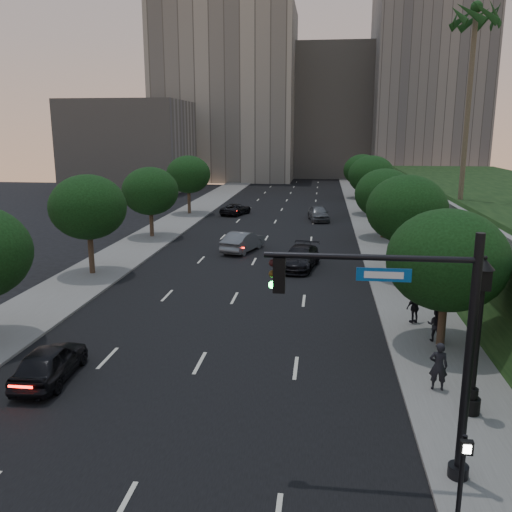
# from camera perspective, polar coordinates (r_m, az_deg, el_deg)

# --- Properties ---
(ground) EXTENTS (160.00, 160.00, 0.00)m
(ground) POSITION_cam_1_polar(r_m,az_deg,el_deg) (18.82, -9.48, -17.33)
(ground) COLOR black
(ground) RESTS_ON ground
(road_surface) EXTENTS (16.00, 140.00, 0.02)m
(road_surface) POSITION_cam_1_polar(r_m,az_deg,el_deg) (46.74, 0.87, 1.42)
(road_surface) COLOR black
(road_surface) RESTS_ON ground
(sidewalk_right) EXTENTS (4.50, 140.00, 0.15)m
(sidewalk_right) POSITION_cam_1_polar(r_m,az_deg,el_deg) (46.78, 13.45, 1.15)
(sidewalk_right) COLOR slate
(sidewalk_right) RESTS_ON ground
(sidewalk_left) EXTENTS (4.50, 140.00, 0.15)m
(sidewalk_left) POSITION_cam_1_polar(r_m,az_deg,el_deg) (48.87, -11.17, 1.76)
(sidewalk_left) COLOR slate
(sidewalk_left) RESTS_ON ground
(parapet_wall) EXTENTS (0.35, 90.00, 0.70)m
(parapet_wall) POSITION_cam_1_polar(r_m,az_deg,el_deg) (44.65, 18.19, 5.86)
(parapet_wall) COLOR slate
(parapet_wall) RESTS_ON embankment
(office_block_left) EXTENTS (26.00, 20.00, 32.00)m
(office_block_left) POSITION_cam_1_polar(r_m,az_deg,el_deg) (109.35, -3.07, 16.51)
(office_block_left) COLOR gray
(office_block_left) RESTS_ON ground
(office_block_mid) EXTENTS (22.00, 18.00, 26.00)m
(office_block_mid) POSITION_cam_1_polar(r_m,az_deg,el_deg) (117.56, 7.81, 14.71)
(office_block_mid) COLOR gray
(office_block_mid) RESTS_ON ground
(office_block_right) EXTENTS (20.00, 22.00, 36.00)m
(office_block_right) POSITION_cam_1_polar(r_m,az_deg,el_deg) (113.45, 17.47, 16.84)
(office_block_right) COLOR slate
(office_block_right) RESTS_ON ground
(office_block_filler) EXTENTS (18.00, 16.00, 14.00)m
(office_block_filler) POSITION_cam_1_polar(r_m,az_deg,el_deg) (90.95, -13.09, 11.22)
(office_block_filler) COLOR gray
(office_block_filler) RESTS_ON ground
(tree_right_a) EXTENTS (5.20, 5.20, 6.24)m
(tree_right_a) POSITION_cam_1_polar(r_m,az_deg,el_deg) (24.73, 19.47, -0.40)
(tree_right_a) COLOR #38281C
(tree_right_a) RESTS_ON ground
(tree_right_b) EXTENTS (5.20, 5.20, 6.74)m
(tree_right_b) POSITION_cam_1_polar(r_m,az_deg,el_deg) (36.26, 15.59, 4.76)
(tree_right_b) COLOR #38281C
(tree_right_b) RESTS_ON ground
(tree_right_c) EXTENTS (5.20, 5.20, 6.24)m
(tree_right_c) POSITION_cam_1_polar(r_m,az_deg,el_deg) (49.11, 13.38, 6.38)
(tree_right_c) COLOR #38281C
(tree_right_c) RESTS_ON ground
(tree_right_d) EXTENTS (5.20, 5.20, 6.74)m
(tree_right_d) POSITION_cam_1_polar(r_m,az_deg,el_deg) (62.94, 12.06, 8.30)
(tree_right_d) COLOR #38281C
(tree_right_d) RESTS_ON ground
(tree_right_e) EXTENTS (5.20, 5.20, 6.24)m
(tree_right_e) POSITION_cam_1_polar(r_m,az_deg,el_deg) (77.89, 11.12, 8.85)
(tree_right_e) COLOR #38281C
(tree_right_e) RESTS_ON ground
(tree_left_b) EXTENTS (5.00, 5.00, 6.71)m
(tree_left_b) POSITION_cam_1_polar(r_m,az_deg,el_deg) (37.11, -17.28, 4.93)
(tree_left_b) COLOR #38281C
(tree_left_b) RESTS_ON ground
(tree_left_c) EXTENTS (5.00, 5.00, 6.34)m
(tree_left_c) POSITION_cam_1_polar(r_m,az_deg,el_deg) (49.21, -11.08, 6.72)
(tree_left_c) COLOR #38281C
(tree_left_c) RESTS_ON ground
(tree_left_d) EXTENTS (5.00, 5.00, 6.71)m
(tree_left_d) POSITION_cam_1_polar(r_m,az_deg,el_deg) (62.58, -7.13, 8.52)
(tree_left_d) COLOR #38281C
(tree_left_d) RESTS_ON ground
(palm_far) EXTENTS (3.20, 3.20, 15.50)m
(palm_far) POSITION_cam_1_polar(r_m,az_deg,el_deg) (47.55, 22.12, 22.10)
(palm_far) COLOR #4C4233
(palm_far) RESTS_ON embankment
(traffic_signal_mast) EXTENTS (5.68, 0.56, 7.00)m
(traffic_signal_mast) POSITION_cam_1_polar(r_m,az_deg,el_deg) (15.20, 17.46, -10.00)
(traffic_signal_mast) COLOR black
(traffic_signal_mast) RESTS_ON ground
(street_lamp) EXTENTS (0.64, 0.64, 5.62)m
(street_lamp) POSITION_cam_1_polar(r_m,az_deg,el_deg) (19.40, 22.24, -8.58)
(street_lamp) COLOR black
(street_lamp) RESTS_ON ground
(pedestrian_signal) EXTENTS (0.30, 0.33, 2.50)m
(pedestrian_signal) POSITION_cam_1_polar(r_m,az_deg,el_deg) (14.68, 20.90, -20.48)
(pedestrian_signal) COLOR black
(pedestrian_signal) RESTS_ON ground
(sedan_near_left) EXTENTS (2.01, 4.39, 1.46)m
(sedan_near_left) POSITION_cam_1_polar(r_m,az_deg,el_deg) (22.75, -20.88, -10.42)
(sedan_near_left) COLOR black
(sedan_near_left) RESTS_ON ground
(sedan_mid_left) EXTENTS (3.07, 5.23, 1.63)m
(sedan_mid_left) POSITION_cam_1_polar(r_m,az_deg,el_deg) (43.23, -1.40, 1.54)
(sedan_mid_left) COLOR #5A5D62
(sedan_mid_left) RESTS_ON ground
(sedan_far_left) EXTENTS (3.43, 5.04, 1.28)m
(sedan_far_left) POSITION_cam_1_polar(r_m,az_deg,el_deg) (62.33, -2.13, 4.95)
(sedan_far_left) COLOR black
(sedan_far_left) RESTS_ON ground
(sedan_near_right) EXTENTS (3.04, 5.59, 1.54)m
(sedan_near_right) POSITION_cam_1_polar(r_m,az_deg,el_deg) (38.01, 4.65, -0.18)
(sedan_near_right) COLOR black
(sedan_near_right) RESTS_ON ground
(sedan_far_right) EXTENTS (2.64, 5.05, 1.64)m
(sedan_far_right) POSITION_cam_1_polar(r_m,az_deg,el_deg) (58.47, 6.59, 4.51)
(sedan_far_right) COLOR #54575B
(sedan_far_right) RESTS_ON ground
(pedestrian_a) EXTENTS (0.70, 0.50, 1.83)m
(pedestrian_a) POSITION_cam_1_polar(r_m,az_deg,el_deg) (21.28, 18.65, -10.92)
(pedestrian_a) COLOR black
(pedestrian_a) RESTS_ON sidewalk_right
(pedestrian_b) EXTENTS (0.90, 0.81, 1.54)m
(pedestrian_b) POSITION_cam_1_polar(r_m,az_deg,el_deg) (25.91, 18.38, -6.89)
(pedestrian_b) COLOR black
(pedestrian_b) RESTS_ON sidewalk_right
(pedestrian_c) EXTENTS (1.02, 0.77, 1.61)m
(pedestrian_c) POSITION_cam_1_polar(r_m,az_deg,el_deg) (27.97, 16.39, -5.20)
(pedestrian_c) COLOR black
(pedestrian_c) RESTS_ON sidewalk_right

